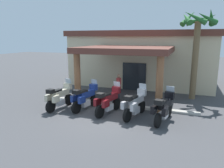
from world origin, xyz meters
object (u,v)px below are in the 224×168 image
Objects in this scene: motel_building at (143,57)px; motorcycle_cream at (59,97)px; palm_tree_near_portico at (197,34)px; pedestrian at (119,85)px; motorcycle_black at (164,108)px; motorcycle_blue at (85,98)px; motorcycle_silver at (135,104)px; motorcycle_maroon at (108,101)px.

motorcycle_cream is at bearing -108.08° from motel_building.
motel_building is 2.08× the size of palm_tree_near_portico.
palm_tree_near_portico is at bearing -175.80° from pedestrian.
palm_tree_near_portico is (1.31, 4.80, 3.47)m from motorcycle_black.
motorcycle_blue is 1.00× the size of motorcycle_silver.
motel_building is 7.13× the size of pedestrian.
pedestrian reaches higher than motorcycle_silver.
motorcycle_maroon is (0.07, -8.85, -1.60)m from motel_building.
motorcycle_silver is (2.89, -0.20, 0.00)m from motorcycle_blue.
pedestrian is at bearing -157.84° from palm_tree_near_portico.
motorcycle_silver is at bearing -80.99° from motel_building.
motorcycle_cream is 1.01× the size of motorcycle_blue.
motorcycle_black is 0.38× the size of palm_tree_near_portico.
motorcycle_maroon is at bearing -90.23° from motel_building.
palm_tree_near_portico is at bearing -39.48° from motorcycle_blue.
palm_tree_near_portico is (4.27, -4.22, 1.87)m from motel_building.
motorcycle_blue and motorcycle_silver have the same top height.
motorcycle_silver is 6.42m from palm_tree_near_portico.
motorcycle_silver is (4.34, 0.14, 0.00)m from motorcycle_cream.
motorcycle_cream is 1.01× the size of motorcycle_black.
motorcycle_black is 1.30× the size of pedestrian.
motorcycle_cream and motorcycle_black have the same top height.
motorcycle_maroon is at bearing 98.81° from motorcycle_black.
pedestrian is (-0.34, 2.77, 0.28)m from motorcycle_maroon.
motel_building reaches higher than motorcycle_blue.
motorcycle_silver is at bearing -81.66° from motorcycle_blue.
motorcycle_blue is at bearing -141.80° from palm_tree_near_portico.
motorcycle_cream is at bearing -146.01° from palm_tree_near_portico.
motel_building is at bearing 14.09° from motorcycle_maroon.
motorcycle_blue is 7.98m from palm_tree_near_portico.
motorcycle_black is at bearing -82.28° from motorcycle_blue.
motorcycle_blue is 2.84m from pedestrian.
motorcycle_cream is at bearing 115.45° from motorcycle_blue.
pedestrian is at bearing 46.14° from motorcycle_silver.
motorcycle_black is at bearing -82.23° from motorcycle_silver.
motorcycle_cream is 2.90m from motorcycle_maroon.
motorcycle_silver is 1.45m from motorcycle_black.
motorcycle_blue is 4.35m from motorcycle_black.
motel_building reaches higher than pedestrian.
palm_tree_near_portico is (4.54, 1.85, 3.19)m from pedestrian.
pedestrian is (1.11, 2.60, 0.28)m from motorcycle_blue.
pedestrian reaches higher than motorcycle_cream.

